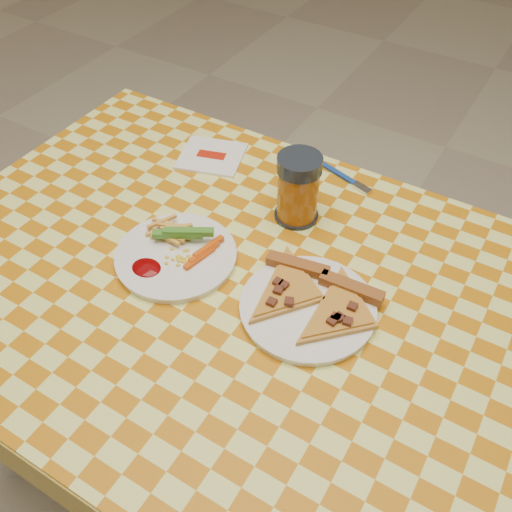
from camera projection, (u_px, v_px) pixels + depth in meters
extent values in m
plane|color=beige|center=(244.00, 464.00, 1.59)|extent=(8.00, 8.00, 0.00)
cylinder|color=white|center=(151.00, 231.00, 1.73)|extent=(0.06, 0.06, 0.71)
cylinder|color=white|center=(512.00, 392.00, 1.34)|extent=(0.06, 0.06, 0.71)
cube|color=#57321E|center=(239.00, 293.00, 1.07)|extent=(1.20, 0.80, 0.04)
cylinder|color=white|center=(176.00, 257.00, 1.09)|extent=(0.24, 0.24, 0.01)
cylinder|color=white|center=(308.00, 308.00, 1.00)|extent=(0.25, 0.25, 0.01)
cube|color=#12560D|center=(183.00, 233.00, 1.09)|extent=(0.10, 0.08, 0.02)
cube|color=#D84D09|center=(204.00, 253.00, 1.08)|extent=(0.06, 0.08, 0.02)
ellipsoid|color=#680204|center=(146.00, 268.00, 1.06)|extent=(0.06, 0.05, 0.01)
cube|color=#9F4F23|center=(298.00, 266.00, 1.05)|extent=(0.12, 0.04, 0.02)
cube|color=#9F4F23|center=(351.00, 288.00, 1.01)|extent=(0.12, 0.03, 0.02)
cylinder|color=black|center=(296.00, 215.00, 1.18)|extent=(0.09, 0.09, 0.01)
cylinder|color=#944C10|center=(298.00, 194.00, 1.14)|extent=(0.08, 0.08, 0.12)
cylinder|color=black|center=(300.00, 164.00, 1.08)|extent=(0.09, 0.09, 0.03)
cube|color=white|center=(212.00, 156.00, 1.32)|extent=(0.17, 0.17, 0.01)
cube|color=red|center=(211.00, 155.00, 1.32)|extent=(0.07, 0.05, 0.00)
cube|color=#153A96|center=(338.00, 173.00, 1.27)|extent=(0.10, 0.04, 0.01)
cube|color=white|center=(362.00, 187.00, 1.24)|extent=(0.05, 0.03, 0.00)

